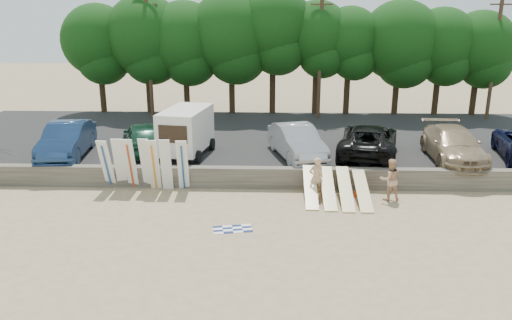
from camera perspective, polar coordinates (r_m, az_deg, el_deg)
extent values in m
plane|color=tan|center=(21.14, 5.31, -5.97)|extent=(120.00, 120.00, 0.00)
cube|color=#6B6356|center=(23.76, 4.94, -2.05)|extent=(44.00, 0.50, 1.00)
cube|color=#282828|center=(30.99, 4.24, 2.17)|extent=(44.00, 14.50, 0.70)
cylinder|color=#382616|center=(39.61, -17.17, 7.86)|extent=(0.44, 0.44, 3.60)
sphere|color=#164C15|center=(39.27, -17.62, 12.92)|extent=(5.29, 5.29, 5.29)
cylinder|color=#382616|center=(38.60, -12.14, 8.17)|extent=(0.44, 0.44, 3.81)
sphere|color=#164C15|center=(38.24, -12.49, 13.69)|extent=(5.89, 5.89, 5.89)
cylinder|color=#382616|center=(38.03, -7.94, 8.12)|extent=(0.44, 0.44, 3.63)
sphere|color=#164C15|center=(37.67, -8.16, 13.45)|extent=(5.57, 5.57, 5.57)
cylinder|color=#382616|center=(37.58, -2.78, 8.38)|extent=(0.44, 0.44, 3.92)
sphere|color=#164C15|center=(37.22, -2.86, 14.22)|extent=(6.14, 6.14, 6.14)
cylinder|color=#382616|center=(37.43, 1.90, 8.68)|extent=(0.44, 0.44, 4.34)
sphere|color=#164C15|center=(37.07, 1.97, 15.19)|extent=(5.60, 5.60, 5.60)
cylinder|color=#382616|center=(37.58, 6.80, 8.27)|extent=(0.44, 0.44, 3.90)
sphere|color=#164C15|center=(37.21, 7.01, 14.09)|extent=(4.79, 4.79, 4.79)
cylinder|color=#382616|center=(37.84, 10.34, 8.02)|extent=(0.44, 0.44, 3.70)
sphere|color=#164C15|center=(37.48, 10.64, 13.49)|extent=(4.57, 4.57, 4.57)
cylinder|color=#382616|center=(38.58, 15.69, 7.76)|extent=(0.44, 0.44, 3.61)
sphere|color=#164C15|center=(38.23, 16.12, 12.98)|extent=(5.76, 5.76, 5.76)
cylinder|color=#382616|center=(39.39, 19.91, 7.49)|extent=(0.44, 0.44, 3.51)
sphere|color=#164C15|center=(39.05, 20.41, 12.45)|extent=(5.00, 5.00, 5.00)
cylinder|color=#382616|center=(40.34, 23.66, 7.18)|extent=(0.44, 0.44, 3.37)
sphere|color=#164C15|center=(40.00, 24.22, 11.82)|extent=(5.01, 5.01, 5.01)
cylinder|color=#473321|center=(36.63, -12.12, 11.81)|extent=(0.26, 0.26, 9.00)
cube|color=#473321|center=(36.51, -12.45, 16.97)|extent=(1.50, 0.10, 0.10)
cylinder|color=#473321|center=(35.73, 7.34, 11.93)|extent=(0.26, 0.26, 9.00)
cube|color=#473321|center=(35.61, 7.55, 17.22)|extent=(1.50, 0.10, 0.10)
cylinder|color=#473321|center=(38.73, 25.64, 10.82)|extent=(0.26, 0.26, 9.00)
cube|color=#473321|center=(38.62, 26.27, 15.67)|extent=(1.50, 0.10, 0.10)
cube|color=silver|center=(26.59, -8.00, 3.52)|extent=(2.56, 4.18, 2.15)
cube|color=black|center=(24.74, -9.50, 2.91)|extent=(1.45, 0.28, 0.88)
cylinder|color=black|center=(26.07, -10.94, 0.61)|extent=(0.30, 0.67, 0.65)
cylinder|color=black|center=(25.38, -6.64, 0.37)|extent=(0.30, 0.67, 0.65)
cylinder|color=black|center=(28.35, -9.04, 2.02)|extent=(0.30, 0.67, 0.65)
cylinder|color=black|center=(27.72, -5.05, 1.83)|extent=(0.30, 0.67, 0.65)
imported|color=navy|center=(28.03, -20.81, 2.16)|extent=(2.53, 5.63, 1.79)
imported|color=#153B29|center=(27.64, -12.73, 2.55)|extent=(3.53, 5.33, 1.69)
imported|color=gray|center=(26.07, 4.69, 2.09)|extent=(3.16, 5.52, 1.72)
imported|color=black|center=(26.99, 12.72, 2.23)|extent=(4.21, 6.66, 1.71)
imported|color=#998061|center=(27.40, 21.61, 1.63)|extent=(2.62, 5.88, 1.68)
cube|color=silver|center=(24.24, -16.71, -0.49)|extent=(0.57, 0.89, 2.49)
cube|color=silver|center=(24.13, -15.30, -0.39)|extent=(0.52, 0.70, 2.54)
cube|color=silver|center=(23.94, -14.16, -0.44)|extent=(0.53, 0.72, 2.53)
cube|color=silver|center=(23.78, -12.43, -0.42)|extent=(0.55, 0.67, 2.55)
cube|color=silver|center=(23.58, -11.60, -0.54)|extent=(0.52, 0.74, 2.53)
cube|color=silver|center=(23.43, -10.24, -0.55)|extent=(0.53, 0.64, 2.55)
cube|color=silver|center=(23.32, -8.37, -0.58)|extent=(0.55, 0.79, 2.52)
cube|color=beige|center=(22.41, 6.24, -3.05)|extent=(0.56, 2.82, 1.16)
cube|color=beige|center=(22.39, 8.23, -3.17)|extent=(0.56, 2.82, 1.14)
cube|color=beige|center=(22.38, 10.16, -3.23)|extent=(0.56, 2.81, 1.18)
cube|color=beige|center=(22.54, 12.06, -3.42)|extent=(0.56, 2.87, 1.02)
imported|color=tan|center=(22.59, 6.89, -1.97)|extent=(0.77, 0.60, 1.86)
imported|color=tan|center=(22.84, 15.07, -2.17)|extent=(1.02, 0.84, 1.91)
cube|color=green|center=(23.52, 10.06, -3.34)|extent=(0.47, 0.42, 0.32)
cube|color=#DF501A|center=(23.25, 11.52, -3.80)|extent=(0.37, 0.34, 0.22)
plane|color=white|center=(19.52, -2.70, -7.89)|extent=(1.74, 1.74, 0.00)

